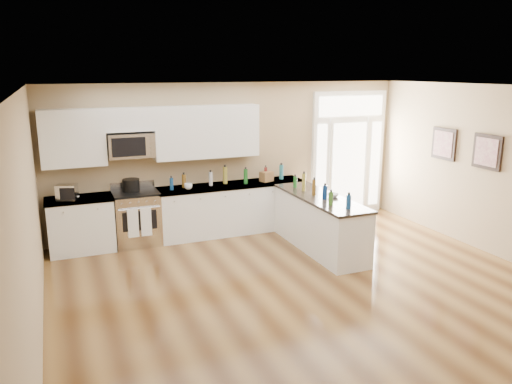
% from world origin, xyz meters
% --- Properties ---
extents(ground, '(8.00, 8.00, 0.00)m').
position_xyz_m(ground, '(0.00, 0.00, 0.00)').
color(ground, '#4C2E15').
extents(room_shell, '(8.00, 8.00, 8.00)m').
position_xyz_m(room_shell, '(0.00, 0.00, 1.71)').
color(room_shell, tan).
rests_on(room_shell, ground).
extents(back_cabinet_left, '(1.10, 0.66, 0.94)m').
position_xyz_m(back_cabinet_left, '(-2.87, 3.69, 0.44)').
color(back_cabinet_left, white).
rests_on(back_cabinet_left, ground).
extents(back_cabinet_right, '(2.85, 0.66, 0.94)m').
position_xyz_m(back_cabinet_right, '(-0.16, 3.69, 0.44)').
color(back_cabinet_right, white).
rests_on(back_cabinet_right, ground).
extents(peninsula_cabinet, '(0.69, 2.32, 0.94)m').
position_xyz_m(peninsula_cabinet, '(0.93, 2.24, 0.43)').
color(peninsula_cabinet, white).
rests_on(peninsula_cabinet, ground).
extents(upper_cabinet_left, '(1.04, 0.33, 0.95)m').
position_xyz_m(upper_cabinet_left, '(-2.88, 3.83, 1.93)').
color(upper_cabinet_left, white).
rests_on(upper_cabinet_left, room_shell).
extents(upper_cabinet_right, '(1.94, 0.33, 0.95)m').
position_xyz_m(upper_cabinet_right, '(-0.57, 3.83, 1.93)').
color(upper_cabinet_right, white).
rests_on(upper_cabinet_right, room_shell).
extents(upper_cabinet_short, '(0.82, 0.33, 0.40)m').
position_xyz_m(upper_cabinet_short, '(-1.95, 3.83, 2.20)').
color(upper_cabinet_short, white).
rests_on(upper_cabinet_short, room_shell).
extents(microwave, '(0.78, 0.41, 0.42)m').
position_xyz_m(microwave, '(-1.95, 3.80, 1.76)').
color(microwave, silver).
rests_on(microwave, room_shell).
extents(entry_door, '(1.70, 0.10, 2.60)m').
position_xyz_m(entry_door, '(2.55, 3.95, 1.30)').
color(entry_door, white).
rests_on(entry_door, ground).
extents(wall_art_near, '(0.05, 0.58, 0.58)m').
position_xyz_m(wall_art_near, '(3.47, 2.20, 1.70)').
color(wall_art_near, black).
rests_on(wall_art_near, room_shell).
extents(wall_art_far, '(0.05, 0.58, 0.58)m').
position_xyz_m(wall_art_far, '(3.47, 1.20, 1.70)').
color(wall_art_far, black).
rests_on(wall_art_far, room_shell).
extents(kitchen_range, '(0.78, 0.69, 1.08)m').
position_xyz_m(kitchen_range, '(-1.93, 3.69, 0.48)').
color(kitchen_range, silver).
rests_on(kitchen_range, ground).
extents(stockpot, '(0.39, 0.39, 0.23)m').
position_xyz_m(stockpot, '(-1.99, 3.80, 1.06)').
color(stockpot, black).
rests_on(stockpot, kitchen_range).
extents(toaster_oven, '(0.37, 0.33, 0.26)m').
position_xyz_m(toaster_oven, '(-3.05, 3.61, 1.07)').
color(toaster_oven, silver).
rests_on(toaster_oven, back_cabinet_left).
extents(cardboard_box, '(0.27, 0.23, 0.19)m').
position_xyz_m(cardboard_box, '(0.55, 3.66, 1.03)').
color(cardboard_box, brown).
rests_on(cardboard_box, back_cabinet_right).
extents(bowl_left, '(0.22, 0.22, 0.04)m').
position_xyz_m(bowl_left, '(-2.95, 3.66, 0.96)').
color(bowl_left, white).
rests_on(bowl_left, back_cabinet_left).
extents(bowl_peninsula, '(0.24, 0.24, 0.06)m').
position_xyz_m(bowl_peninsula, '(1.10, 2.12, 0.97)').
color(bowl_peninsula, white).
rests_on(bowl_peninsula, peninsula_cabinet).
extents(cup_counter, '(0.14, 0.14, 0.11)m').
position_xyz_m(cup_counter, '(-1.02, 3.58, 0.99)').
color(cup_counter, white).
rests_on(cup_counter, back_cabinet_right).
extents(counter_bottles, '(2.32, 2.46, 0.32)m').
position_xyz_m(counter_bottles, '(0.29, 3.06, 1.07)').
color(counter_bottles, '#19591E').
rests_on(counter_bottles, back_cabinet_right).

